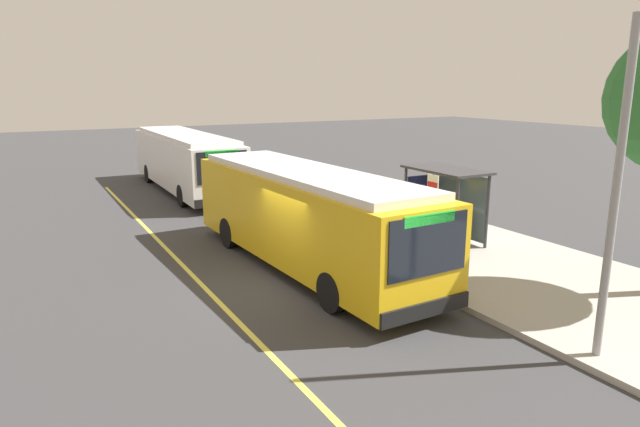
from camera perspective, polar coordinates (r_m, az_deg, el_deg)
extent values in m
plane|color=#38383A|center=(15.41, -2.87, -7.20)|extent=(120.00, 120.00, 0.00)
cube|color=#A8A399|center=(18.66, 13.94, -3.68)|extent=(44.00, 6.40, 0.15)
cube|color=#E0D64C|center=(14.64, -10.71, -8.51)|extent=(36.00, 0.14, 0.01)
cube|color=gold|center=(16.34, -1.50, -0.32)|extent=(10.62, 2.99, 2.40)
cube|color=silver|center=(16.09, -1.53, 4.19)|extent=(9.77, 2.70, 0.20)
cube|color=black|center=(12.09, 11.07, -3.28)|extent=(0.13, 2.17, 1.34)
cube|color=black|center=(16.94, 2.28, 1.16)|extent=(9.25, 0.43, 1.06)
cube|color=black|center=(17.25, 2.25, -2.97)|extent=(9.99, 0.45, 0.28)
cube|color=#26D83F|center=(11.94, 11.21, -0.57)|extent=(0.09, 1.40, 0.24)
cube|color=black|center=(12.56, 10.82, -9.66)|extent=(0.19, 2.50, 0.36)
cylinder|color=black|center=(14.71, 8.88, -6.28)|extent=(1.01, 0.32, 1.00)
cylinder|color=black|center=(13.41, 1.22, -8.06)|extent=(1.01, 0.32, 1.00)
cylinder|color=black|center=(19.82, -3.13, -1.06)|extent=(1.01, 0.32, 1.00)
cylinder|color=black|center=(18.87, -9.32, -1.94)|extent=(1.01, 0.32, 1.00)
cube|color=white|center=(29.13, -13.66, 5.25)|extent=(11.76, 2.66, 2.40)
cube|color=silver|center=(28.99, -13.80, 7.80)|extent=(10.82, 2.39, 0.20)
cube|color=black|center=(23.48, -9.97, 4.68)|extent=(0.06, 2.17, 1.34)
cube|color=black|center=(29.44, -11.26, 6.02)|extent=(10.33, 0.13, 1.06)
cube|color=#197259|center=(29.62, -11.14, 3.58)|extent=(11.15, 0.13, 0.28)
cube|color=#26D83F|center=(23.40, -10.02, 6.10)|extent=(0.04, 1.40, 0.24)
cube|color=black|center=(23.72, -9.82, 1.20)|extent=(0.10, 2.50, 0.36)
cylinder|color=black|center=(26.19, -9.02, 2.28)|extent=(1.00, 0.29, 1.00)
cylinder|color=black|center=(25.53, -13.91, 1.78)|extent=(1.00, 0.29, 1.00)
cylinder|color=black|center=(32.94, -13.22, 4.30)|extent=(1.00, 0.29, 1.00)
cylinder|color=black|center=(32.42, -17.16, 3.93)|extent=(1.00, 0.29, 1.00)
cylinder|color=#333338|center=(18.63, 16.76, 0.16)|extent=(0.10, 0.10, 2.40)
cylinder|color=#333338|center=(17.74, 13.81, -0.29)|extent=(0.10, 0.10, 2.40)
cylinder|color=#333338|center=(20.48, 11.59, 1.59)|extent=(0.10, 0.10, 2.40)
cylinder|color=#333338|center=(19.67, 8.70, 1.24)|extent=(0.10, 0.10, 2.40)
cube|color=#333338|center=(18.88, 12.81, 4.40)|extent=(2.90, 1.60, 0.08)
cube|color=#4C606B|center=(19.53, 14.06, 0.91)|extent=(2.47, 0.04, 2.16)
cube|color=navy|center=(20.08, 10.17, 1.29)|extent=(0.06, 1.11, 1.82)
cube|color=brown|center=(19.20, 12.38, -1.50)|extent=(1.60, 0.44, 0.06)
cube|color=brown|center=(19.29, 12.95, -0.61)|extent=(1.60, 0.05, 0.44)
cube|color=#333338|center=(19.78, 10.98, -1.68)|extent=(0.08, 0.40, 0.45)
cube|color=#333338|center=(18.75, 13.79, -2.65)|extent=(0.08, 0.40, 0.45)
cylinder|color=#333338|center=(15.84, 11.36, -1.01)|extent=(0.07, 0.07, 2.80)
cube|color=white|center=(15.60, 11.48, 2.90)|extent=(0.44, 0.03, 0.56)
cube|color=red|center=(15.59, 11.44, 2.90)|extent=(0.40, 0.01, 0.16)
cylinder|color=#282D47|center=(20.09, 5.09, -0.67)|extent=(0.14, 0.14, 0.85)
cylinder|color=#282D47|center=(19.99, 4.66, -0.73)|extent=(0.14, 0.14, 0.85)
cube|color=#265999|center=(19.88, 4.91, 1.35)|extent=(0.24, 0.40, 0.62)
sphere|color=tan|center=(19.80, 4.94, 2.54)|extent=(0.22, 0.22, 0.22)
cylinder|color=gray|center=(11.60, 28.02, 1.67)|extent=(0.16, 0.16, 6.40)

